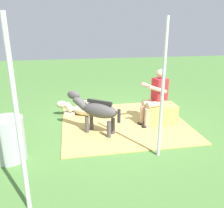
{
  "coord_description": "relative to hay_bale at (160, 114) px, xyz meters",
  "views": [
    {
      "loc": [
        1.11,
        5.32,
        2.36
      ],
      "look_at": [
        0.15,
        0.06,
        0.55
      ],
      "focal_mm": 37.8,
      "sensor_mm": 36.0,
      "label": 1
    }
  ],
  "objects": [
    {
      "name": "pony_lying",
      "position": [
        1.77,
        -0.88,
        -0.06
      ],
      "size": [
        1.36,
        0.53,
        0.42
      ],
      "color": "beige",
      "rests_on": "ground"
    },
    {
      "name": "tent_pole_right",
      "position": [
        2.79,
        2.44,
        1.0
      ],
      "size": [
        0.06,
        0.06,
        2.5
      ],
      "primitive_type": "cylinder",
      "color": "silver",
      "rests_on": "ground"
    },
    {
      "name": "ground_plane",
      "position": [
        1.04,
        -0.16,
        -0.25
      ],
      "size": [
        24.0,
        24.0,
        0.0
      ],
      "primitive_type": "plane",
      "color": "#4C7A38"
    },
    {
      "name": "soda_bottle",
      "position": [
        -0.49,
        -0.46,
        -0.13
      ],
      "size": [
        0.07,
        0.07,
        0.25
      ],
      "color": "#268C3F",
      "rests_on": "ground"
    },
    {
      "name": "person_seated",
      "position": [
        0.16,
        0.03,
        0.52
      ],
      "size": [
        0.71,
        0.53,
        1.37
      ],
      "color": "#D8AD8C",
      "rests_on": "ground"
    },
    {
      "name": "tent_pole_left",
      "position": [
        0.58,
        1.45,
        1.0
      ],
      "size": [
        0.06,
        0.06,
        2.5
      ],
      "primitive_type": "cylinder",
      "color": "silver",
      "rests_on": "ground"
    },
    {
      "name": "hay_bale",
      "position": [
        0.0,
        0.0,
        0.0
      ],
      "size": [
        0.76,
        0.48,
        0.49
      ],
      "primitive_type": "cube",
      "color": "tan",
      "rests_on": "ground"
    },
    {
      "name": "pony_standing",
      "position": [
        1.62,
        0.28,
        0.32
      ],
      "size": [
        1.15,
        0.95,
        0.93
      ],
      "color": "#4C4747",
      "rests_on": "ground"
    },
    {
      "name": "hay_patch",
      "position": [
        0.87,
        -0.16,
        -0.24
      ],
      "size": [
        3.05,
        2.87,
        0.02
      ],
      "primitive_type": "cube",
      "color": "tan",
      "rests_on": "ground"
    },
    {
      "name": "water_barrel",
      "position": [
        3.3,
        1.08,
        0.15
      ],
      "size": [
        0.58,
        0.58,
        0.8
      ],
      "primitive_type": "cylinder",
      "color": "#B2B2B7",
      "rests_on": "ground"
    }
  ]
}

